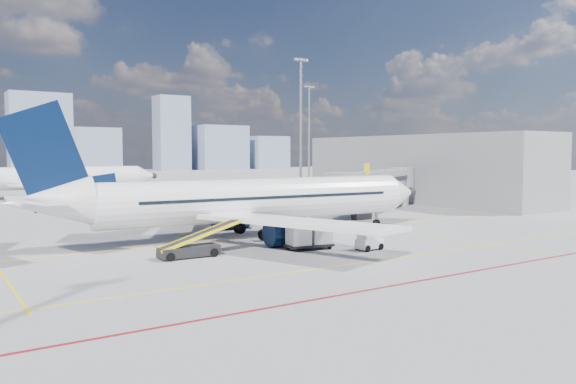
# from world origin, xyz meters

# --- Properties ---
(ground) EXTENTS (420.00, 420.00, 0.00)m
(ground) POSITION_xyz_m (0.00, 0.00, 0.00)
(ground) COLOR gray
(ground) RESTS_ON ground
(apron_markings) EXTENTS (90.00, 35.12, 0.01)m
(apron_markings) POSITION_xyz_m (-0.58, -3.91, 0.01)
(apron_markings) COLOR yellow
(apron_markings) RESTS_ON ground
(jet_bridge) EXTENTS (23.55, 15.78, 6.30)m
(jet_bridge) POSITION_xyz_m (23.51, 16.91, 3.74)
(jet_bridge) COLOR gray
(jet_bridge) RESTS_ON ground
(terminal_block) EXTENTS (10.00, 42.00, 10.00)m
(terminal_block) POSITION_xyz_m (39.95, 26.00, 5.00)
(terminal_block) COLOR gray
(terminal_block) RESTS_ON ground
(floodlight_mast_ne) EXTENTS (3.20, 0.61, 25.45)m
(floodlight_mast_ne) POSITION_xyz_m (38.00, 55.00, 13.59)
(floodlight_mast_ne) COLOR gray
(floodlight_mast_ne) RESTS_ON ground
(floodlight_mast_far) EXTENTS (3.20, 0.61, 25.45)m
(floodlight_mast_far) POSITION_xyz_m (65.00, 90.00, 13.59)
(floodlight_mast_far) COLOR gray
(floodlight_mast_far) RESTS_ON ground
(main_aircraft) EXTENTS (38.77, 33.76, 11.31)m
(main_aircraft) POSITION_xyz_m (-0.48, 8.14, 3.22)
(main_aircraft) COLOR white
(main_aircraft) RESTS_ON ground
(second_aircraft) EXTENTS (37.84, 32.95, 11.04)m
(second_aircraft) POSITION_xyz_m (-7.43, 63.37, 3.22)
(second_aircraft) COLOR white
(second_aircraft) RESTS_ON ground
(baggage_tug) EXTENTS (2.10, 1.38, 1.39)m
(baggage_tug) POSITION_xyz_m (4.36, -2.55, 0.67)
(baggage_tug) COLOR white
(baggage_tug) RESTS_ON ground
(cargo_dolly) EXTENTS (3.81, 2.14, 1.98)m
(cargo_dolly) POSITION_xyz_m (0.82, 0.23, 1.08)
(cargo_dolly) COLOR black
(cargo_dolly) RESTS_ON ground
(belt_loader) EXTENTS (6.16, 1.74, 2.51)m
(belt_loader) POSITION_xyz_m (-8.11, 2.18, 0.65)
(belt_loader) COLOR black
(belt_loader) RESTS_ON ground
(ramp_worker) EXTENTS (0.39, 0.57, 1.49)m
(ramp_worker) POSITION_xyz_m (4.08, -2.70, 0.75)
(ramp_worker) COLOR yellow
(ramp_worker) RESTS_ON ground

